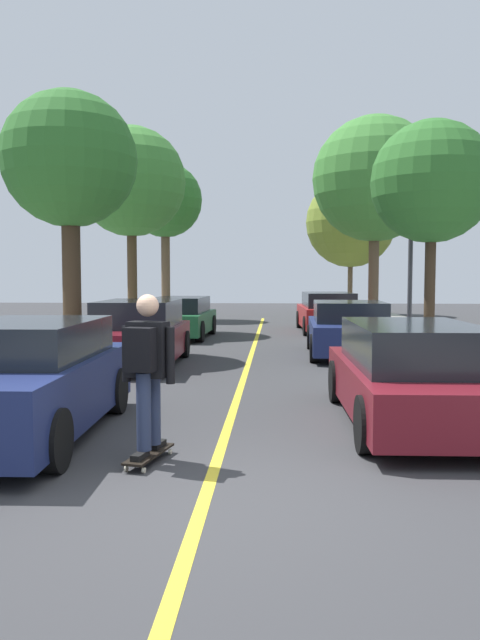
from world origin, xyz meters
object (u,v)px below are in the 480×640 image
street_tree_left_near (131,182)px  street_tree_right_near (375,180)px  parked_car_left_far (180,317)px  street_tree_right_far (351,223)px  parked_car_left_nearest (25,380)px  skateboard (149,454)px  parked_car_right_nearest (413,375)px  street_tree_left_nearest (70,162)px  parked_car_left_near (138,334)px  skateboarder (147,364)px  parked_car_right_far (327,312)px  street_tree_right_nearest (432,183)px  street_tree_left_far (165,201)px  parked_car_right_near (349,329)px  streetlamp (411,225)px

street_tree_left_near → street_tree_right_near: (8.57, 2.91, 0.46)m
street_tree_left_near → street_tree_right_near: bearing=18.8°
parked_car_left_far → street_tree_right_far: street_tree_right_far is taller
parked_car_left_nearest → skateboard: 2.05m
parked_car_right_nearest → street_tree_left_nearest: (-6.68, 6.55, 3.99)m
parked_car_left_near → skateboarder: skateboarder is taller
street_tree_left_nearest → street_tree_right_far: (8.57, 16.76, -0.04)m
parked_car_right_nearest → parked_car_right_far: 13.83m
parked_car_left_nearest → parked_car_left_far: bearing=90.0°
parked_car_right_far → street_tree_left_nearest: (-6.68, -7.28, 3.96)m
parked_car_left_far → street_tree_right_near: 9.42m
parked_car_right_nearest → street_tree_right_nearest: size_ratio=0.78×
street_tree_left_far → street_tree_right_nearest: 15.02m
parked_car_right_nearest → street_tree_right_near: (1.88, 15.78, 4.90)m
street_tree_left_nearest → street_tree_right_near: size_ratio=0.79×
parked_car_left_near → parked_car_right_near: size_ratio=1.02×
skateboarder → parked_car_left_far: bearing=97.3°
parked_car_left_far → streetlamp: streetlamp is taller
parked_car_right_far → street_tree_left_near: street_tree_left_near is taller
parked_car_left_nearest → skateboarder: size_ratio=2.51×
street_tree_right_far → skateboarder: bearing=-101.2°
parked_car_left_far → parked_car_right_nearest: size_ratio=0.95×
parked_car_right_near → street_tree_right_near: street_tree_right_near is taller
skateboard → parked_car_right_near: bearing=71.2°
parked_car_right_far → street_tree_right_nearest: 7.86m
streetlamp → skateboard: streetlamp is taller
parked_car_left_nearest → street_tree_left_nearest: street_tree_left_nearest is taller
street_tree_left_nearest → street_tree_left_near: street_tree_left_near is taller
parked_car_right_far → parked_car_right_near: bearing=-90.0°
skateboarder → parked_car_right_nearest: bearing=31.8°
parked_car_left_near → street_tree_left_nearest: 4.58m
street_tree_right_near → street_tree_right_far: (0.00, 7.53, -0.95)m
street_tree_left_near → skateboarder: street_tree_left_near is taller
street_tree_left_near → streetlamp: size_ratio=1.25×
skateboarder → street_tree_right_nearest: bearing=60.9°
street_tree_right_near → street_tree_right_far: street_tree_right_near is taller
parked_car_left_near → streetlamp: 7.82m
parked_car_left_nearest → streetlamp: streetlamp is taller
street_tree_left_nearest → skateboarder: size_ratio=3.74×
street_tree_left_nearest → street_tree_right_nearest: 8.59m
skateboarder → street_tree_right_far: bearing=78.8°
streetlamp → skateboarder: size_ratio=3.33×
parked_car_right_nearest → skateboard: (-3.10, -1.89, -0.57)m
skateboard → parked_car_right_far: bearing=78.8°
parked_car_left_near → street_tree_right_near: (6.68, 10.55, 4.87)m
parked_car_right_near → skateboarder: (-3.10, -9.11, 0.39)m
parked_car_right_nearest → street_tree_left_nearest: size_ratio=0.69×
parked_car_left_far → street_tree_right_far: (6.68, 12.01, 3.96)m
street_tree_right_far → streetlamp: size_ratio=1.22×
street_tree_right_far → streetlamp: street_tree_right_far is taller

